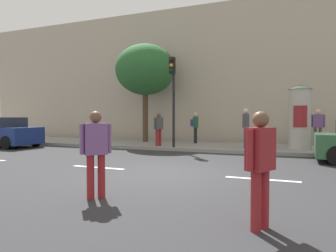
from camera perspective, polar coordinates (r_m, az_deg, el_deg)
The scene contains 14 objects.
ground_plane at distance 8.46m, azimuth 0.66°, elevation -8.82°, with size 80.00×80.00×0.00m, color #2B2B2D.
sidewalk_curb at distance 15.14m, azimuth 10.16°, elevation -3.89°, with size 36.00×4.00×0.15m, color gray.
lane_markings at distance 8.46m, azimuth 0.66°, elevation -8.79°, with size 25.80×0.16×0.01m.
building_backdrop at distance 20.15m, azimuth 13.05°, elevation 8.82°, with size 36.00×5.00×8.11m, color #B7A893.
traffic_light at distance 13.97m, azimuth 0.90°, elevation 7.39°, with size 0.24×0.45×4.11m.
poster_column at distance 14.18m, azimuth 23.57°, elevation 1.63°, with size 0.98×0.98×2.78m.
street_tree at distance 17.38m, azimuth -4.31°, elevation 10.47°, with size 3.35×3.35×5.49m.
pedestrian_in_dark_shirt at distance 5.88m, azimuth -13.45°, elevation -3.99°, with size 0.46×0.46×1.66m.
pedestrian_tallest at distance 4.33m, azimuth 17.00°, elevation -6.34°, with size 0.40×0.53×1.63m.
pedestrian_in_red_top at distance 13.97m, azimuth 14.43°, elevation 0.30°, with size 0.36×0.65×1.78m.
pedestrian_in_light_jacket at distance 16.13m, azimuth 5.12°, elevation 0.18°, with size 0.49×0.54×1.63m.
pedestrian_with_backpack at distance 14.56m, azimuth -1.80°, elevation -0.12°, with size 0.39×0.55×1.60m.
pedestrian_with_bag at distance 16.13m, azimuth 26.39°, elevation 0.28°, with size 0.63×0.24×1.76m.
parked_car_blue at distance 17.92m, azimuth -28.89°, elevation -1.08°, with size 4.10×2.06×1.53m.
Camera 1 is at (2.96, -7.77, 1.55)m, focal length 32.36 mm.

